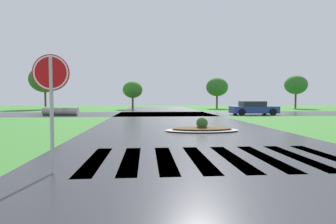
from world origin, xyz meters
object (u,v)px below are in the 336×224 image
Objects in this scene: median_island at (202,129)px; car_dark_suv at (253,108)px; stop_sign at (51,85)px; drainage_pipe_stack at (61,111)px.

median_island is 15.14m from car_dark_suv.
median_island is at bearing -120.36° from car_dark_suv.
car_dark_suv is (12.36, 20.31, -1.24)m from stop_sign.
stop_sign is 0.57× the size of car_dark_suv.
median_island is at bearing 56.63° from stop_sign.
stop_sign is 8.83m from median_island.
drainage_pipe_stack is at bearing 128.37° from median_island.
stop_sign is at bearing -73.69° from drainage_pipe_stack.
stop_sign reaches higher than drainage_pipe_stack.
car_dark_suv is at bearing 59.44° from median_island.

